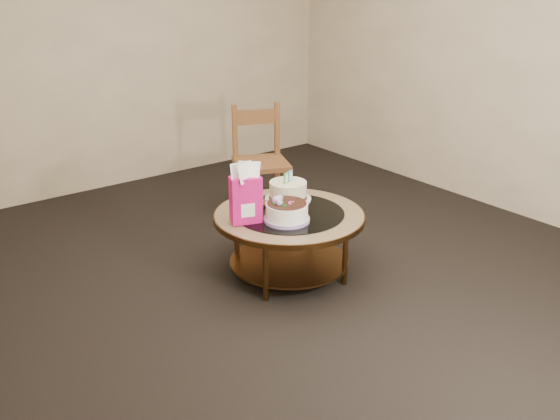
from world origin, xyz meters
TOP-DOWN VIEW (x-y plane):
  - ground at (0.00, 0.00)m, footprint 5.00×5.00m
  - room_walls at (0.00, 0.00)m, footprint 4.52×5.02m
  - coffee_table at (0.00, -0.00)m, footprint 1.02×1.02m
  - decorated_cake at (-0.11, -0.10)m, footprint 0.30×0.30m
  - cream_cake at (0.14, 0.19)m, footprint 0.33×0.33m
  - gift_bag at (-0.32, 0.04)m, footprint 0.22×0.19m
  - pillar_candle at (-0.08, 0.23)m, footprint 0.13×0.13m
  - dining_chair at (0.50, 1.03)m, footprint 0.56×0.56m

SIDE VIEW (x-z plane):
  - ground at x=0.00m, z-range 0.00..0.00m
  - coffee_table at x=0.00m, z-range 0.15..0.61m
  - dining_chair at x=0.50m, z-range 0.01..0.93m
  - pillar_candle at x=-0.08m, z-range 0.44..0.54m
  - decorated_cake at x=-0.11m, z-range 0.43..0.60m
  - cream_cake at x=0.14m, z-range 0.42..0.63m
  - gift_bag at x=-0.32m, z-range 0.46..0.85m
  - room_walls at x=0.00m, z-range 0.24..2.85m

